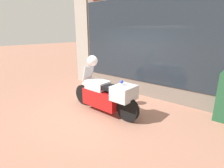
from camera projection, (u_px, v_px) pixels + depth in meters
ground_plane at (103, 108)px, 5.45m from camera, size 60.00×60.00×0.00m
shop_building at (130, 41)px, 6.60m from camera, size 6.52×0.55×3.90m
window_display at (145, 81)px, 6.62m from camera, size 5.28×0.30×2.07m
paramedic_motorcycle at (107, 95)px, 5.02m from camera, size 2.42×0.64×1.33m
white_helmet at (92, 61)px, 5.09m from camera, size 0.31×0.31×0.31m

